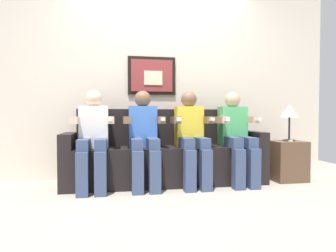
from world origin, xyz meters
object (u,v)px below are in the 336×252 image
(side_table_right, at_px, (286,161))
(person_leftmost, at_px, (93,135))
(couch, at_px, (165,157))
(person_left_center, at_px, (144,134))
(table_lamp, at_px, (289,113))
(spare_remote_on_table, at_px, (288,140))
(person_rightmost, at_px, (236,133))
(person_right_center, at_px, (191,134))

(side_table_right, bearing_deg, person_leftmost, -178.53)
(side_table_right, bearing_deg, couch, 176.02)
(person_left_center, bearing_deg, couch, 31.13)
(person_leftmost, height_order, table_lamp, person_leftmost)
(side_table_right, height_order, spare_remote_on_table, spare_remote_on_table)
(person_rightmost, bearing_deg, couch, 168.60)
(person_right_center, bearing_deg, side_table_right, 2.79)
(person_rightmost, bearing_deg, person_left_center, 179.98)
(person_rightmost, xyz_separation_m, side_table_right, (0.70, 0.06, -0.36))
(table_lamp, bearing_deg, couch, 175.29)
(person_leftmost, distance_m, person_left_center, 0.56)
(person_right_center, height_order, person_rightmost, same)
(couch, relative_size, person_leftmost, 2.14)
(table_lamp, relative_size, spare_remote_on_table, 3.54)
(person_right_center, distance_m, spare_remote_on_table, 1.26)
(person_leftmost, bearing_deg, couch, 11.37)
(person_left_center, relative_size, side_table_right, 2.22)
(side_table_right, xyz_separation_m, table_lamp, (0.02, -0.02, 0.61))
(couch, bearing_deg, person_leftmost, -168.63)
(person_right_center, xyz_separation_m, side_table_right, (1.26, 0.06, -0.36))
(person_leftmost, distance_m, side_table_right, 2.40)
(person_leftmost, relative_size, person_right_center, 1.00)
(couch, bearing_deg, person_right_center, -31.16)
(couch, xyz_separation_m, table_lamp, (1.56, -0.13, 0.55))
(person_leftmost, bearing_deg, person_left_center, 0.00)
(person_leftmost, relative_size, side_table_right, 2.22)
(spare_remote_on_table, bearing_deg, person_leftmost, -179.66)
(person_leftmost, height_order, person_left_center, same)
(person_leftmost, relative_size, table_lamp, 2.41)
(person_left_center, relative_size, table_lamp, 2.41)
(table_lamp, height_order, spare_remote_on_table, table_lamp)
(person_leftmost, bearing_deg, spare_remote_on_table, 0.34)
(couch, distance_m, person_leftmost, 0.90)
(person_right_center, bearing_deg, table_lamp, 1.80)
(person_left_center, height_order, person_rightmost, same)
(person_leftmost, xyz_separation_m, table_lamp, (2.40, 0.04, 0.25))
(person_left_center, bearing_deg, spare_remote_on_table, 0.44)
(person_right_center, distance_m, person_rightmost, 0.56)
(person_leftmost, xyz_separation_m, spare_remote_on_table, (2.37, 0.01, -0.10))
(person_leftmost, height_order, person_rightmost, same)
(side_table_right, xyz_separation_m, spare_remote_on_table, (-0.00, -0.05, 0.26))
(couch, xyz_separation_m, person_rightmost, (0.84, -0.17, 0.29))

